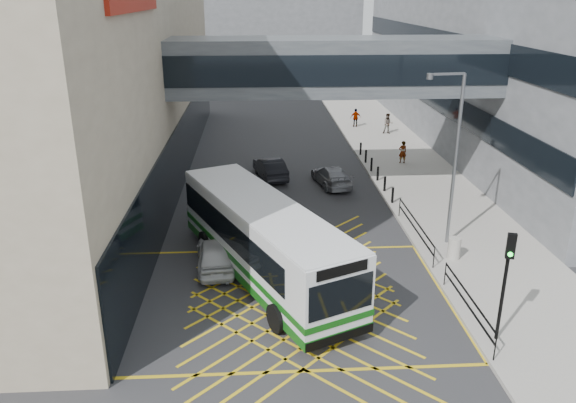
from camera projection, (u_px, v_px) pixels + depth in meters
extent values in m
plane|color=#333335|center=(294.00, 299.00, 22.04)|extent=(120.00, 120.00, 0.00)
cube|color=black|center=(184.00, 147.00, 35.97)|extent=(0.10, 41.50, 4.00)
cube|color=black|center=(426.00, 92.00, 43.74)|extent=(0.10, 43.50, 1.60)
cube|color=black|center=(430.00, 39.00, 42.34)|extent=(0.10, 43.50, 1.60)
cube|color=slate|center=(249.00, 11.00, 74.89)|extent=(28.00, 16.00, 18.00)
cube|color=#4B5055|center=(334.00, 66.00, 30.80)|extent=(20.00, 4.00, 3.00)
cube|color=black|center=(339.00, 71.00, 28.91)|extent=(19.50, 0.06, 1.60)
cube|color=black|center=(329.00, 62.00, 32.69)|extent=(19.50, 0.06, 1.60)
cube|color=#A7A299|center=(416.00, 176.00, 36.53)|extent=(6.00, 54.00, 0.16)
cube|color=gold|center=(294.00, 299.00, 22.04)|extent=(12.00, 9.00, 0.01)
cube|color=white|center=(263.00, 238.00, 23.06)|extent=(7.28, 11.74, 2.87)
cube|color=#105312|center=(264.00, 266.00, 23.50)|extent=(7.34, 11.80, 0.36)
cube|color=#105312|center=(264.00, 254.00, 23.30)|extent=(7.36, 11.81, 0.23)
cube|color=black|center=(257.00, 225.00, 23.46)|extent=(6.72, 10.41, 1.12)
cube|color=black|center=(341.00, 296.00, 18.15)|extent=(2.26, 1.09, 1.28)
cube|color=black|center=(342.00, 270.00, 17.79)|extent=(1.77, 0.85, 0.37)
cube|color=white|center=(263.00, 206.00, 22.56)|extent=(7.22, 11.64, 0.11)
cube|color=black|center=(340.00, 337.00, 18.67)|extent=(2.46, 1.20, 0.32)
cube|color=black|center=(214.00, 219.00, 28.35)|extent=(2.46, 1.20, 0.32)
cylinder|color=black|center=(276.00, 318.00, 19.75)|extent=(0.71, 1.09, 1.06)
cylinder|color=black|center=(340.00, 300.00, 20.93)|extent=(0.71, 1.09, 1.06)
cylinder|color=black|center=(205.00, 242.00, 25.74)|extent=(0.71, 1.09, 1.06)
cylinder|color=black|center=(258.00, 232.00, 26.91)|extent=(0.71, 1.09, 1.06)
imported|color=silver|center=(216.00, 253.00, 24.34)|extent=(2.15, 4.46, 1.37)
imported|color=black|center=(270.00, 168.00, 36.19)|extent=(2.61, 4.57, 1.35)
imported|color=gray|center=(332.00, 175.00, 34.81)|extent=(2.50, 4.40, 1.29)
cylinder|color=black|center=(502.00, 295.00, 18.66)|extent=(0.15, 0.15, 3.39)
cube|color=black|center=(511.00, 246.00, 17.79)|extent=(0.32, 0.26, 0.85)
sphere|color=#19E533|center=(510.00, 254.00, 17.79)|extent=(0.20, 0.20, 0.16)
cylinder|color=slate|center=(455.00, 162.00, 25.31)|extent=(0.18, 0.18, 7.89)
cube|color=slate|center=(448.00, 74.00, 23.79)|extent=(1.58, 0.30, 0.10)
cylinder|color=slate|center=(430.00, 76.00, 23.68)|extent=(0.31, 0.31, 0.25)
cylinder|color=#ADA89E|center=(454.00, 248.00, 24.91)|extent=(0.56, 0.56, 0.96)
cube|color=black|center=(469.00, 295.00, 20.12)|extent=(0.05, 5.00, 0.05)
cube|color=black|center=(467.00, 305.00, 20.26)|extent=(0.05, 5.00, 0.05)
cube|color=black|center=(416.00, 221.00, 26.66)|extent=(0.05, 6.00, 0.05)
cube|color=black|center=(415.00, 229.00, 26.80)|extent=(0.05, 6.00, 0.05)
cylinder|color=black|center=(495.00, 347.00, 17.94)|extent=(0.04, 0.04, 1.00)
cylinder|color=black|center=(445.00, 274.00, 22.61)|extent=(0.04, 0.04, 1.00)
cylinder|color=black|center=(434.00, 257.00, 24.01)|extent=(0.04, 0.04, 1.00)
cylinder|color=black|center=(400.00, 207.00, 29.62)|extent=(0.04, 0.04, 1.00)
cylinder|color=black|center=(393.00, 195.00, 31.52)|extent=(0.14, 0.14, 0.90)
cylinder|color=black|center=(385.00, 184.00, 33.39)|extent=(0.14, 0.14, 0.90)
cylinder|color=black|center=(378.00, 174.00, 35.26)|extent=(0.14, 0.14, 0.90)
cylinder|color=black|center=(372.00, 164.00, 37.13)|extent=(0.14, 0.14, 0.90)
cylinder|color=black|center=(366.00, 156.00, 39.00)|extent=(0.14, 0.14, 0.90)
cylinder|color=black|center=(361.00, 149.00, 40.87)|extent=(0.14, 0.14, 0.90)
imported|color=gray|center=(403.00, 152.00, 38.79)|extent=(0.67, 0.52, 1.55)
imported|color=gray|center=(388.00, 124.00, 46.86)|extent=(0.86, 0.54, 1.68)
imported|color=gray|center=(356.00, 118.00, 49.26)|extent=(0.95, 0.46, 1.60)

